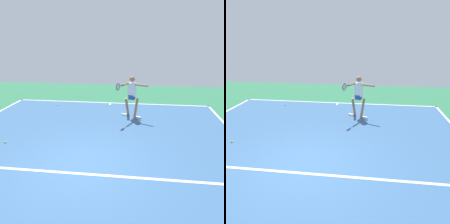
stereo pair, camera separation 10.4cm
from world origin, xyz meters
TOP-DOWN VIEW (x-y plane):
  - ground_plane at (0.00, 0.00)m, footprint 22.38×22.38m
  - court_surface at (0.00, 0.00)m, footprint 10.38×12.73m
  - court_line_baseline_near at (0.00, -6.32)m, footprint 10.38×0.10m
  - court_line_service at (0.00, 0.46)m, footprint 7.78×0.10m
  - court_line_centre_mark at (0.00, -6.12)m, footprint 0.10×0.30m
  - tennis_player at (-1.21, -4.19)m, footprint 1.30×1.19m
  - tennis_ball_by_baseline at (2.93, -1.02)m, footprint 0.07×0.07m
  - tennis_ball_near_service_line at (2.67, -5.47)m, footprint 0.07×0.07m

SIDE VIEW (x-z plane):
  - ground_plane at x=0.00m, z-range 0.00..0.00m
  - court_surface at x=0.00m, z-range 0.00..0.00m
  - court_line_baseline_near at x=0.00m, z-range 0.00..0.01m
  - court_line_service at x=0.00m, z-range 0.00..0.01m
  - court_line_centre_mark at x=0.00m, z-range 0.00..0.01m
  - tennis_ball_by_baseline at x=2.93m, z-range 0.00..0.07m
  - tennis_ball_near_service_line at x=2.67m, z-range 0.00..0.07m
  - tennis_player at x=-1.21m, z-range 0.14..2.00m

